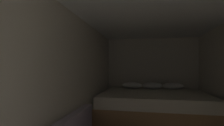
{
  "coord_description": "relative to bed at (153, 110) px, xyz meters",
  "views": [
    {
      "loc": [
        -0.18,
        -0.24,
        1.36
      ],
      "look_at": [
        -0.75,
        2.71,
        1.43
      ],
      "focal_mm": 27.47,
      "sensor_mm": 36.0,
      "label": 1
    }
  ],
  "objects": [
    {
      "name": "wall_back",
      "position": [
        0.0,
        0.91,
        0.66
      ],
      "size": [
        2.5,
        0.05,
        2.14
      ],
      "primitive_type": "cube",
      "color": "beige",
      "rests_on": "ground"
    },
    {
      "name": "wall_left",
      "position": [
        -1.23,
        -1.64,
        0.66
      ],
      "size": [
        0.05,
        5.06,
        2.14
      ],
      "primitive_type": "cube",
      "color": "beige",
      "rests_on": "ground"
    },
    {
      "name": "ceiling_slab",
      "position": [
        0.0,
        -1.64,
        1.76
      ],
      "size": [
        2.5,
        5.06,
        0.05
      ],
      "primitive_type": "cube",
      "color": "white",
      "rests_on": "wall_left"
    },
    {
      "name": "bed",
      "position": [
        0.0,
        0.0,
        0.0
      ],
      "size": [
        2.28,
        1.71,
        0.96
      ],
      "color": "#9E7247",
      "rests_on": "ground"
    }
  ]
}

